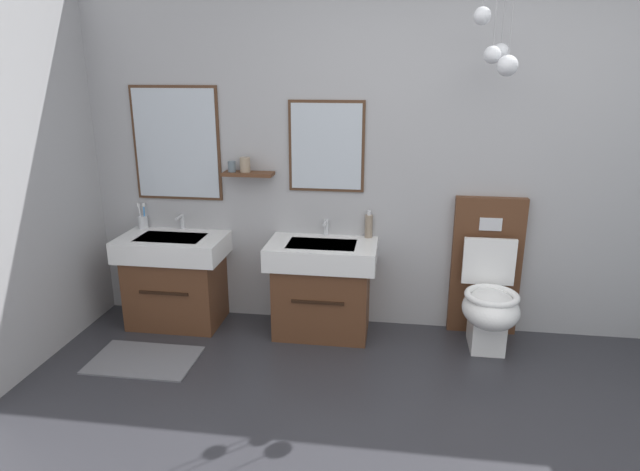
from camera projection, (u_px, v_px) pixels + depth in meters
The scene contains 9 objects.
wall_back at pixel (452, 153), 3.72m from camera, with size 5.49×0.65×2.56m.
bath_mat at pixel (144, 360), 3.55m from camera, with size 0.68×0.44×0.01m, color slate.
vanity_sink_left at pixel (176, 277), 4.01m from camera, with size 0.76×0.49×0.68m.
tap_on_left_sink at pixel (181, 220), 4.06m from camera, with size 0.03×0.13×0.11m.
vanity_sink_right at pixel (322, 285), 3.86m from camera, with size 0.76×0.49×0.68m.
tap_on_right_sink at pixel (326, 226), 3.91m from camera, with size 0.03×0.13×0.11m.
toilet at pixel (488, 292), 3.70m from camera, with size 0.48×0.63×1.00m.
toothbrush_cup at pixel (143, 221), 4.10m from camera, with size 0.07×0.07×0.20m.
soap_dispenser at pixel (369, 226), 3.86m from camera, with size 0.06×0.06×0.20m.
Camera 1 is at (-0.38, -1.90, 1.82)m, focal length 30.35 mm.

